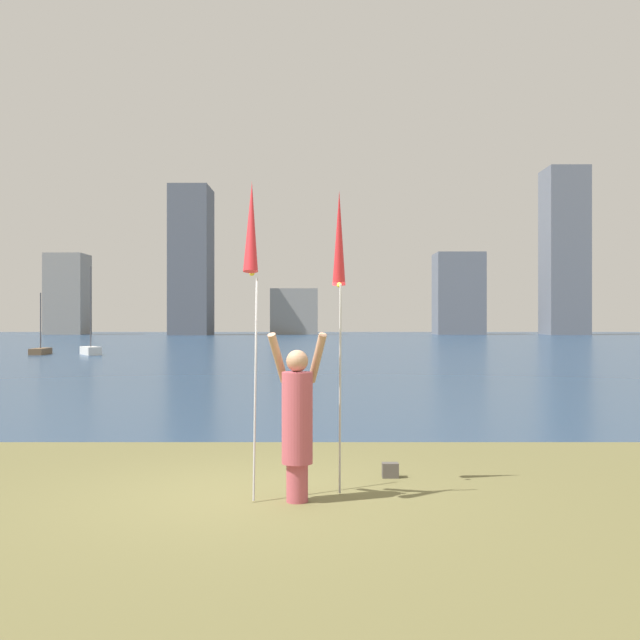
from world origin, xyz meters
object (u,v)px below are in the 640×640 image
kite_flag_left (251,235)px  bag (390,470)px  sailboat_0 (90,350)px  kite_flag_right (339,245)px  person (297,418)px  sailboat_4 (40,351)px

kite_flag_left → bag: 3.67m
kite_flag_left → sailboat_0: size_ratio=0.68×
kite_flag_right → sailboat_0: size_ratio=0.69×
bag → sailboat_0: bearing=112.7°
sailboat_0 → bag: bearing=-67.3°
kite_flag_right → bag: size_ratio=17.10×
kite_flag_right → person: bearing=-128.7°
kite_flag_right → bag: bearing=44.9°
sailboat_0 → person: bearing=-69.6°
person → kite_flag_left: size_ratio=0.54×
person → bag: 1.93m
bag → sailboat_4: 39.05m
kite_flag_left → kite_flag_right: kite_flag_right is taller
kite_flag_left → person: bearing=32.2°
kite_flag_right → sailboat_4: bearing=115.4°
bag → sailboat_4: bearing=116.7°
person → sailboat_4: 39.72m
kite_flag_right → bag: (0.68, 0.68, -2.85)m
kite_flag_left → sailboat_0: sailboat_0 is taller
person → kite_flag_left: kite_flag_left is taller
kite_flag_right → sailboat_4: size_ratio=0.98×
bag → sailboat_4: sailboat_4 is taller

